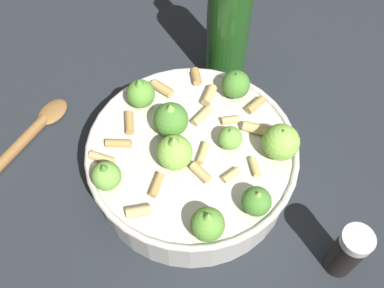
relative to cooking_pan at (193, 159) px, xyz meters
name	(u,v)px	position (x,y,z in m)	size (l,w,h in m)	color
ground_plane	(192,175)	(0.00, 0.00, -0.04)	(2.40, 2.40, 0.00)	#23282D
cooking_pan	(193,159)	(0.00, 0.00, 0.00)	(0.27, 0.27, 0.12)	beige
pepper_shaker	(347,252)	(0.08, -0.20, 0.00)	(0.04, 0.04, 0.09)	black
olive_oil_bottle	(228,26)	(0.14, 0.13, 0.06)	(0.06, 0.06, 0.24)	#1E4C19
wooden_spoon	(22,142)	(-0.18, 0.17, -0.04)	(0.20, 0.11, 0.02)	olive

